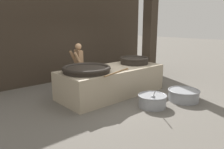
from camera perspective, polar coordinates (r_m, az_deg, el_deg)
name	(u,v)px	position (r m, az deg, el deg)	size (l,w,h in m)	color
ground_plane	(112,94)	(7.50, 0.00, -5.09)	(60.00, 60.00, 0.00)	#666059
back_wall	(65,29)	(9.51, -12.12, 11.53)	(8.86, 0.24, 4.26)	#382D23
support_pillar	(150,29)	(9.38, 9.89, 11.60)	(0.43, 0.43, 4.26)	#382D23
hearth_platform	(112,81)	(7.37, 0.00, -1.72)	(3.62, 1.53, 0.91)	tan
giant_wok_near	(86,69)	(6.65, -6.69, 1.40)	(1.48, 1.48, 0.18)	black
giant_wok_far	(134,60)	(8.03, 5.84, 3.74)	(1.04, 1.04, 0.25)	black
stirring_paddle	(118,72)	(6.57, 1.53, 0.69)	(1.31, 0.45, 0.04)	brown
cook	(79,65)	(7.91, -8.70, 2.50)	(0.47, 0.66, 1.68)	#9E7551
prep_bowl_vegetables	(152,100)	(6.42, 10.48, -6.61)	(0.91, 0.87, 0.70)	gray
prep_bowl_meat	(184,95)	(7.16, 18.21, -5.00)	(0.96, 0.96, 0.35)	gray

